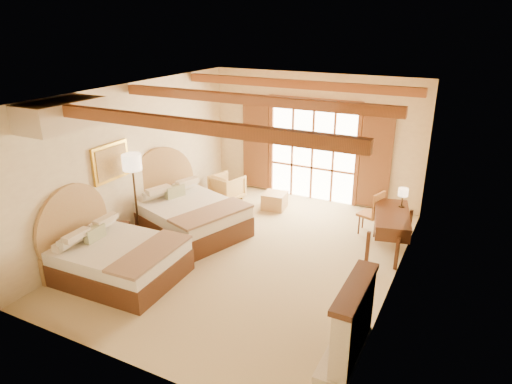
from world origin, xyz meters
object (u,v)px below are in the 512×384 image
Objects in this scene: bed_near at (112,254)px; armchair at (227,187)px; desk at (390,230)px; nightstand at (115,238)px; bed_far at (184,212)px.

bed_near is 3.01× the size of armchair.
bed_near is 5.40m from desk.
desk is at bearing 5.48° from nightstand.
bed_far is 2.06m from armchair.
bed_near reaches higher than nightstand.
bed_far is 4.82× the size of nightstand.
armchair is 0.45× the size of desk.
nightstand is (-0.67, -1.42, -0.16)m from bed_far.
bed_far reaches higher than nightstand.
desk is at bearing 35.01° from bed_near.
bed_far reaches higher than armchair.
bed_far is 4.38m from desk.
desk is (4.90, 2.54, 0.15)m from nightstand.
bed_near reaches higher than armchair.
bed_far is 1.70× the size of desk.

